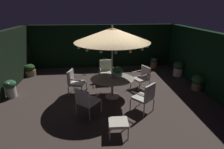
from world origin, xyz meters
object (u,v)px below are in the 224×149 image
(centerpiece_planter, at_px, (118,71))
(potted_plant_left_far, at_px, (11,88))
(patio_dining_table, at_px, (112,81))
(potted_plant_right_far, at_px, (30,70))
(patio_umbrella, at_px, (112,35))
(potted_plant_left_near, at_px, (198,82))
(patio_chair_north, at_px, (142,76))
(patio_chair_south, at_px, (145,96))
(potted_plant_front_corner, at_px, (179,68))
(patio_chair_northeast, at_px, (106,70))
(potted_plant_back_right, at_px, (154,63))
(patio_chair_east, at_px, (75,81))
(ottoman_footrest, at_px, (118,123))
(patio_chair_southeast, at_px, (86,100))
(potted_plant_back_center, at_px, (105,64))

(centerpiece_planter, distance_m, potted_plant_left_far, 4.04)
(patio_dining_table, height_order, potted_plant_right_far, patio_dining_table)
(patio_umbrella, xyz_separation_m, potted_plant_left_near, (3.53, 0.26, -1.98))
(patio_dining_table, height_order, potted_plant_left_far, patio_dining_table)
(potted_plant_left_near, bearing_deg, patio_chair_north, 170.37)
(patio_chair_south, height_order, potted_plant_front_corner, patio_chair_south)
(patio_chair_north, relative_size, patio_chair_northeast, 0.93)
(potted_plant_front_corner, distance_m, potted_plant_back_right, 1.58)
(patio_chair_south, bearing_deg, patio_chair_north, 77.95)
(patio_chair_north, height_order, patio_chair_east, patio_chair_east)
(patio_umbrella, height_order, potted_plant_back_right, patio_umbrella)
(patio_umbrella, xyz_separation_m, centerpiece_planter, (0.20, 0.03, -1.32))
(ottoman_footrest, height_order, potted_plant_left_far, potted_plant_left_far)
(potted_plant_left_far, bearing_deg, patio_chair_east, 0.68)
(patio_chair_south, relative_size, potted_plant_left_near, 1.59)
(patio_chair_north, xyz_separation_m, patio_chair_northeast, (-1.43, 0.82, 0.03))
(potted_plant_right_far, xyz_separation_m, potted_plant_left_far, (0.06, -2.28, 0.10))
(patio_dining_table, bearing_deg, patio_chair_southeast, -128.20)
(ottoman_footrest, xyz_separation_m, potted_plant_back_right, (2.73, 5.40, -0.08))
(patio_dining_table, height_order, centerpiece_planter, centerpiece_planter)
(patio_chair_north, height_order, potted_plant_back_center, patio_chair_north)
(potted_plant_left_near, bearing_deg, centerpiece_planter, -175.95)
(potted_plant_front_corner, height_order, potted_plant_back_right, potted_plant_front_corner)
(patio_dining_table, height_order, potted_plant_back_center, patio_dining_table)
(ottoman_footrest, distance_m, potted_plant_back_right, 6.05)
(patio_umbrella, xyz_separation_m, patio_chair_southeast, (-0.90, -1.15, -1.78))
(patio_chair_southeast, bearing_deg, potted_plant_front_corner, 34.91)
(potted_plant_back_center, relative_size, potted_plant_right_far, 1.10)
(patio_chair_southeast, xyz_separation_m, patio_chair_south, (1.84, 0.02, 0.03))
(centerpiece_planter, height_order, potted_plant_back_right, centerpiece_planter)
(ottoman_footrest, height_order, potted_plant_back_right, potted_plant_back_right)
(potted_plant_front_corner, bearing_deg, centerpiece_planter, -150.16)
(patio_dining_table, height_order, patio_chair_southeast, patio_chair_southeast)
(ottoman_footrest, xyz_separation_m, potted_plant_back_center, (-0.04, 5.37, -0.04))
(patio_umbrella, bearing_deg, potted_plant_back_right, 50.65)
(potted_plant_right_far, distance_m, potted_plant_front_corner, 7.35)
(patio_chair_northeast, distance_m, potted_plant_front_corner, 3.63)
(patio_chair_northeast, height_order, patio_chair_east, patio_chair_northeast)
(patio_chair_northeast, relative_size, patio_chair_southeast, 1.05)
(ottoman_footrest, bearing_deg, patio_chair_east, 118.51)
(potted_plant_left_far, height_order, potted_plant_left_near, potted_plant_left_far)
(patio_dining_table, bearing_deg, patio_chair_north, 26.03)
(patio_chair_southeast, bearing_deg, potted_plant_right_far, 127.77)
(patio_dining_table, distance_m, patio_chair_southeast, 1.47)
(potted_plant_right_far, bearing_deg, patio_chair_east, -42.90)
(patio_chair_north, distance_m, patio_chair_northeast, 1.65)
(potted_plant_right_far, distance_m, potted_plant_left_far, 2.28)
(potted_plant_back_center, distance_m, potted_plant_right_far, 3.79)
(patio_chair_north, bearing_deg, patio_umbrella, -153.97)
(patio_chair_south, bearing_deg, patio_chair_east, 147.32)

